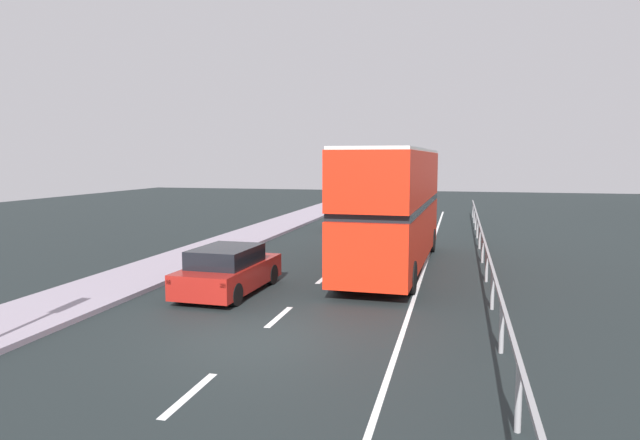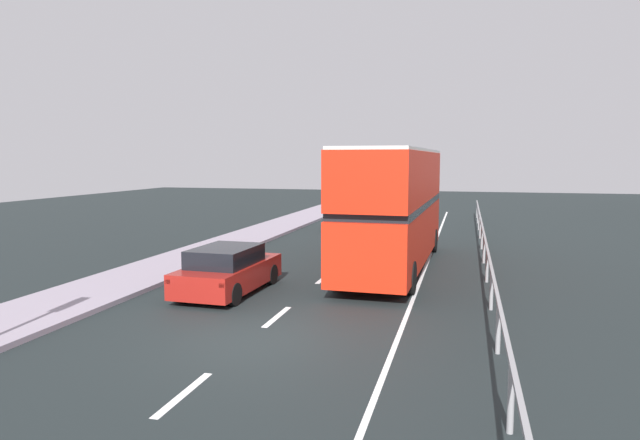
# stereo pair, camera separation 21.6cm
# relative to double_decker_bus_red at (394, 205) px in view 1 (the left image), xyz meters

# --- Properties ---
(ground_plane) EXTENTS (74.44, 120.00, 0.10)m
(ground_plane) POSITION_rel_double_decker_bus_red_xyz_m (-2.06, -8.88, -2.39)
(ground_plane) COLOR black
(near_sidewalk_kerb) EXTENTS (2.80, 80.00, 0.14)m
(near_sidewalk_kerb) POSITION_rel_double_decker_bus_red_xyz_m (-8.14, -8.88, -2.27)
(near_sidewalk_kerb) COLOR gray
(near_sidewalk_kerb) RESTS_ON ground
(lane_paint_markings) EXTENTS (3.34, 46.00, 0.01)m
(lane_paint_markings) POSITION_rel_double_decker_bus_red_xyz_m (0.07, -0.69, -2.34)
(lane_paint_markings) COLOR silver
(lane_paint_markings) RESTS_ON ground
(bridge_side_railing) EXTENTS (0.10, 42.00, 1.08)m
(bridge_side_railing) POSITION_rel_double_decker_bus_red_xyz_m (3.26, 0.12, -1.46)
(bridge_side_railing) COLOR gray
(bridge_side_railing) RESTS_ON ground
(double_decker_bus_red) EXTENTS (2.72, 11.02, 4.37)m
(double_decker_bus_red) POSITION_rel_double_decker_bus_red_xyz_m (0.00, 0.00, 0.00)
(double_decker_bus_red) COLOR red
(double_decker_bus_red) RESTS_ON ground
(hatchback_car_near) EXTENTS (1.97, 4.26, 1.42)m
(hatchback_car_near) POSITION_rel_double_decker_bus_red_xyz_m (-4.34, -5.09, -1.66)
(hatchback_car_near) COLOR maroon
(hatchback_car_near) RESTS_ON ground
(sedan_car_ahead) EXTENTS (1.83, 4.16, 1.33)m
(sedan_car_ahead) POSITION_rel_double_decker_bus_red_xyz_m (-3.65, 10.78, -1.70)
(sedan_car_ahead) COLOR #9F1215
(sedan_car_ahead) RESTS_ON ground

